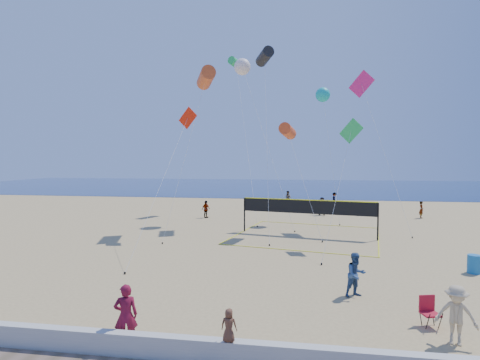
# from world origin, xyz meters

# --- Properties ---
(ground) EXTENTS (120.00, 120.00, 0.00)m
(ground) POSITION_xyz_m (0.00, 0.00, 0.00)
(ground) COLOR tan
(ground) RESTS_ON ground
(ocean) EXTENTS (140.00, 50.00, 0.03)m
(ocean) POSITION_xyz_m (0.00, 62.00, 0.01)
(ocean) COLOR #112151
(ocean) RESTS_ON ground
(seawall) EXTENTS (32.00, 0.30, 0.60)m
(seawall) POSITION_xyz_m (0.00, -3.00, 0.30)
(seawall) COLOR beige
(seawall) RESTS_ON ground
(woman) EXTENTS (0.74, 0.63, 1.73)m
(woman) POSITION_xyz_m (-3.20, -2.58, 0.87)
(woman) COLOR maroon
(woman) RESTS_ON ground
(toddler) EXTENTS (0.42, 0.29, 0.83)m
(toddler) POSITION_xyz_m (-0.25, -3.06, 1.01)
(toddler) COLOR brown
(toddler) RESTS_ON seawall
(bystander_a) EXTENTS (1.00, 0.92, 1.65)m
(bystander_a) POSITION_xyz_m (3.58, 2.30, 0.82)
(bystander_a) COLOR #304D79
(bystander_a) RESTS_ON ground
(bystander_b) EXTENTS (1.21, 0.95, 1.65)m
(bystander_b) POSITION_xyz_m (5.75, -1.06, 0.83)
(bystander_b) COLOR tan
(bystander_b) RESTS_ON ground
(far_person_0) EXTENTS (0.81, 0.96, 1.54)m
(far_person_0) POSITION_xyz_m (-6.63, 20.10, 0.77)
(far_person_0) COLOR gray
(far_person_0) RESTS_ON ground
(far_person_1) EXTENTS (1.60, 0.78, 1.66)m
(far_person_1) POSITION_xyz_m (3.64, 23.37, 0.83)
(far_person_1) COLOR gray
(far_person_1) RESTS_ON ground
(far_person_2) EXTENTS (0.39, 0.56, 1.49)m
(far_person_2) POSITION_xyz_m (12.17, 22.82, 0.75)
(far_person_2) COLOR gray
(far_person_2) RESTS_ON ground
(far_person_3) EXTENTS (0.94, 0.84, 1.61)m
(far_person_3) POSITION_xyz_m (0.33, 30.78, 0.81)
(far_person_3) COLOR gray
(far_person_3) RESTS_ON ground
(far_person_4) EXTENTS (0.72, 1.06, 1.51)m
(far_person_4) POSITION_xyz_m (5.48, 30.84, 0.75)
(far_person_4) COLOR gray
(far_person_4) RESTS_ON ground
(camp_chair) EXTENTS (0.59, 0.70, 1.03)m
(camp_chair) POSITION_xyz_m (5.41, 0.04, 0.52)
(camp_chair) COLOR #AD1327
(camp_chair) RESTS_ON ground
(trash_barrel) EXTENTS (0.69, 0.69, 0.83)m
(trash_barrel) POSITION_xyz_m (9.29, 6.10, 0.41)
(trash_barrel) COLOR #1A68AA
(trash_barrel) RESTS_ON ground
(volleyball_net) EXTENTS (10.76, 10.64, 2.45)m
(volleyball_net) POSITION_xyz_m (2.05, 13.53, 1.68)
(volleyball_net) COLOR black
(volleyball_net) RESTS_ON ground
(kite_0) EXTENTS (2.47, 6.75, 11.79)m
(kite_0) POSITION_xyz_m (-5.28, 14.94, 11.10)
(kite_0) COLOR #C84E21
(kite_0) RESTS_ON ground
(kite_1) EXTENTS (1.95, 9.54, 13.99)m
(kite_1) POSITION_xyz_m (-1.30, 18.39, 13.38)
(kite_1) COLOR black
(kite_1) RESTS_ON ground
(kite_2) EXTENTS (2.88, 3.40, 7.62)m
(kite_2) POSITION_xyz_m (0.69, 13.85, 7.07)
(kite_2) COLOR #CF451B
(kite_2) RESTS_ON ground
(kite_3) EXTENTS (1.43, 9.10, 8.65)m
(kite_3) POSITION_xyz_m (-5.91, 11.70, 7.34)
(kite_3) COLOR red
(kite_3) RESTS_ON ground
(kite_4) EXTENTS (2.65, 5.31, 7.61)m
(kite_4) POSITION_xyz_m (4.42, 10.94, 6.45)
(kite_4) COLOR green
(kite_4) RESTS_ON ground
(kite_5) EXTENTS (3.61, 4.95, 11.96)m
(kite_5) POSITION_xyz_m (6.27, 17.89, 10.49)
(kite_5) COLOR #E02074
(kite_5) RESTS_ON ground
(kite_6) EXTENTS (5.44, 6.25, 13.76)m
(kite_6) POSITION_xyz_m (-3.35, 20.02, 13.05)
(kite_6) COLOR silver
(kite_6) RESTS_ON ground
(kite_7) EXTENTS (1.95, 3.32, 11.23)m
(kite_7) POSITION_xyz_m (3.43, 20.58, 10.61)
(kite_7) COLOR #14AFB0
(kite_7) RESTS_ON ground
(kite_8) EXTENTS (4.00, 10.56, 15.38)m
(kite_8) POSITION_xyz_m (-4.84, 25.70, 14.82)
(kite_8) COLOR green
(kite_8) RESTS_ON ground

